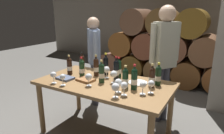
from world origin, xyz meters
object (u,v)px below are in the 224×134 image
(wine_bottle_2, at_px, (82,64))
(wine_glass_0, at_px, (151,84))
(wine_glass_2, at_px, (53,75))
(wine_bottle_10, at_px, (116,70))
(sommelier_presenting, at_px, (164,54))
(wine_bottle_8, at_px, (102,73))
(tasting_notebook, at_px, (65,78))
(wine_glass_9, at_px, (143,85))
(wine_glass_8, at_px, (124,86))
(wine_bottle_7, at_px, (119,69))
(wine_bottle_6, at_px, (134,79))
(wine_glass_6, at_px, (63,77))
(serving_plate, at_px, (138,83))
(dining_table, at_px, (104,89))
(wine_bottle_9, at_px, (152,77))
(wine_glass_3, at_px, (118,83))
(wine_glass_4, at_px, (107,70))
(wine_glass_5, at_px, (114,74))
(wine_glass_7, at_px, (89,77))
(wine_bottle_4, at_px, (70,66))
(leather_ledger, at_px, (86,80))
(taster_seated_left, at_px, (94,54))
(wine_bottle_3, at_px, (125,78))
(wine_glass_1, at_px, (116,87))
(wine_bottle_0, at_px, (158,76))
(wine_bottle_11, at_px, (96,67))

(wine_bottle_2, bearing_deg, wine_glass_0, -12.43)
(wine_bottle_2, relative_size, wine_glass_2, 2.00)
(wine_bottle_10, relative_size, sommelier_presenting, 0.18)
(wine_bottle_8, relative_size, tasting_notebook, 1.33)
(wine_glass_9, bearing_deg, wine_glass_8, -141.76)
(wine_bottle_10, relative_size, wine_glass_9, 2.17)
(wine_bottle_7, bearing_deg, wine_bottle_6, -39.65)
(wine_glass_6, relative_size, serving_plate, 0.60)
(wine_glass_2, xyz_separation_m, wine_glass_9, (1.09, 0.23, -0.00))
(dining_table, height_order, wine_bottle_9, wine_bottle_9)
(wine_bottle_10, xyz_separation_m, wine_glass_3, (0.23, -0.36, -0.02))
(wine_bottle_6, relative_size, wine_glass_9, 2.05)
(wine_glass_0, bearing_deg, wine_glass_6, -163.08)
(wine_glass_9, height_order, serving_plate, wine_glass_9)
(sommelier_presenting, bearing_deg, wine_bottle_9, -87.01)
(wine_glass_3, bearing_deg, wine_bottle_8, 151.98)
(wine_bottle_2, distance_m, wine_glass_9, 1.13)
(wine_glass_4, height_order, wine_glass_5, wine_glass_5)
(wine_bottle_9, relative_size, wine_glass_9, 1.94)
(wine_bottle_6, xyz_separation_m, wine_glass_7, (-0.52, -0.17, -0.02))
(tasting_notebook, height_order, serving_plate, tasting_notebook)
(wine_bottle_4, bearing_deg, leather_ledger, -17.27)
(wine_bottle_4, distance_m, wine_glass_7, 0.57)
(wine_glass_2, bearing_deg, tasting_notebook, 86.02)
(wine_bottle_7, relative_size, wine_bottle_8, 0.97)
(wine_glass_0, xyz_separation_m, taster_seated_left, (-1.29, 0.77, 0.06))
(wine_bottle_3, relative_size, wine_bottle_6, 0.92)
(wine_bottle_8, distance_m, wine_glass_9, 0.60)
(wine_glass_1, xyz_separation_m, wine_glass_8, (0.05, 0.09, -0.00))
(wine_bottle_3, relative_size, wine_glass_7, 1.76)
(wine_bottle_0, xyz_separation_m, tasting_notebook, (-1.13, -0.40, -0.11))
(wine_bottle_2, height_order, wine_glass_5, wine_bottle_2)
(wine_glass_7, distance_m, sommelier_presenting, 1.16)
(dining_table, xyz_separation_m, wine_glass_9, (0.57, -0.12, 0.19))
(wine_bottle_2, xyz_separation_m, wine_glass_7, (0.42, -0.41, -0.02))
(wine_bottle_8, height_order, wine_glass_9, wine_bottle_8)
(wine_bottle_2, distance_m, wine_glass_6, 0.58)
(wine_bottle_2, relative_size, wine_bottle_11, 1.00)
(wine_bottle_2, xyz_separation_m, wine_bottle_8, (0.49, -0.23, -0.00))
(wine_bottle_6, bearing_deg, tasting_notebook, -172.17)
(wine_bottle_3, height_order, sommelier_presenting, sommelier_presenting)
(wine_glass_8, bearing_deg, wine_glass_6, -172.30)
(wine_bottle_7, relative_size, wine_glass_9, 1.94)
(wine_glass_7, height_order, tasting_notebook, wine_glass_7)
(leather_ledger, bearing_deg, wine_glass_1, -15.49)
(wine_glass_6, bearing_deg, leather_ledger, 62.93)
(wine_bottle_2, bearing_deg, wine_glass_9, -16.81)
(wine_bottle_2, xyz_separation_m, taster_seated_left, (-0.15, 0.51, 0.03))
(wine_glass_8, height_order, taster_seated_left, taster_seated_left)
(wine_bottle_11, bearing_deg, wine_bottle_8, -41.74)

